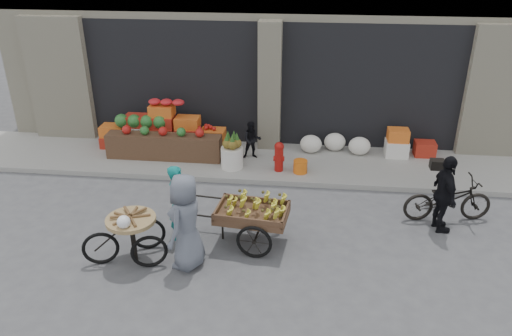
# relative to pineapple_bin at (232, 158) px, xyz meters

# --- Properties ---
(ground) EXTENTS (80.00, 80.00, 0.00)m
(ground) POSITION_rel_pineapple_bin_xyz_m (0.75, -3.60, -0.37)
(ground) COLOR #424244
(ground) RESTS_ON ground
(sidewalk) EXTENTS (18.00, 2.20, 0.12)m
(sidewalk) POSITION_rel_pineapple_bin_xyz_m (0.75, 0.50, -0.31)
(sidewalk) COLOR gray
(sidewalk) RESTS_ON ground
(building) EXTENTS (14.00, 6.45, 7.00)m
(building) POSITION_rel_pineapple_bin_xyz_m (0.75, 4.43, 3.00)
(building) COLOR beige
(building) RESTS_ON ground
(fruit_display) EXTENTS (3.10, 1.12, 1.24)m
(fruit_display) POSITION_rel_pineapple_bin_xyz_m (-1.73, 0.78, 0.30)
(fruit_display) COLOR #A62517
(fruit_display) RESTS_ON sidewalk
(pineapple_bin) EXTENTS (0.52, 0.52, 0.50)m
(pineapple_bin) POSITION_rel_pineapple_bin_xyz_m (0.00, 0.00, 0.00)
(pineapple_bin) COLOR silver
(pineapple_bin) RESTS_ON sidewalk
(fire_hydrant) EXTENTS (0.22, 0.22, 0.71)m
(fire_hydrant) POSITION_rel_pineapple_bin_xyz_m (1.10, -0.05, 0.13)
(fire_hydrant) COLOR #A5140F
(fire_hydrant) RESTS_ON sidewalk
(orange_bucket) EXTENTS (0.32, 0.32, 0.30)m
(orange_bucket) POSITION_rel_pineapple_bin_xyz_m (1.60, -0.10, -0.10)
(orange_bucket) COLOR orange
(orange_bucket) RESTS_ON sidewalk
(right_bay_goods) EXTENTS (3.35, 0.60, 0.70)m
(right_bay_goods) POSITION_rel_pineapple_bin_xyz_m (3.36, 1.10, 0.04)
(right_bay_goods) COLOR silver
(right_bay_goods) RESTS_ON sidewalk
(seated_person) EXTENTS (0.51, 0.43, 0.93)m
(seated_person) POSITION_rel_pineapple_bin_xyz_m (0.40, 0.60, 0.21)
(seated_person) COLOR black
(seated_person) RESTS_ON sidewalk
(banana_cart) EXTENTS (2.23, 1.11, 0.90)m
(banana_cart) POSITION_rel_pineapple_bin_xyz_m (0.76, -2.87, 0.28)
(banana_cart) COLOR brown
(banana_cart) RESTS_ON ground
(vendor_woman) EXTENTS (0.46, 0.59, 1.45)m
(vendor_woman) POSITION_rel_pineapple_bin_xyz_m (-0.53, -2.82, 0.35)
(vendor_woman) COLOR #0D6965
(vendor_woman) RESTS_ON ground
(tricycle_cart) EXTENTS (1.45, 1.07, 0.95)m
(tricycle_cart) POSITION_rel_pineapple_bin_xyz_m (-1.16, -3.61, 0.20)
(tricycle_cart) COLOR #9E7F51
(tricycle_cart) RESTS_ON ground
(vendor_grey) EXTENTS (0.74, 0.94, 1.70)m
(vendor_grey) POSITION_rel_pineapple_bin_xyz_m (-0.19, -3.65, 0.48)
(vendor_grey) COLOR slate
(vendor_grey) RESTS_ON ground
(bicycle) EXTENTS (1.78, 0.83, 0.90)m
(bicycle) POSITION_rel_pineapple_bin_xyz_m (4.50, -1.66, 0.08)
(bicycle) COLOR black
(bicycle) RESTS_ON ground
(cyclist) EXTENTS (0.50, 0.94, 1.53)m
(cyclist) POSITION_rel_pineapple_bin_xyz_m (4.30, -2.06, 0.39)
(cyclist) COLOR black
(cyclist) RESTS_ON ground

